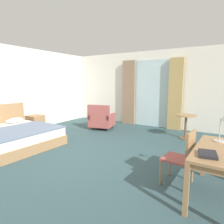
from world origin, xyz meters
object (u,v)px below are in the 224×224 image
at_px(desk_chair, 183,155).
at_px(armchair_by_window, 101,120).
at_px(writing_desk, 217,155).
at_px(desk_lamp, 223,125).
at_px(nightstand, 35,123).
at_px(closed_book, 208,154).
at_px(round_cafe_table, 186,121).
at_px(bed, 13,136).

bearing_deg(desk_chair, armchair_by_window, 143.61).
relative_size(writing_desk, armchair_by_window, 1.46).
xyz_separation_m(desk_chair, desk_lamp, (0.50, 0.24, 0.50)).
bearing_deg(armchair_by_window, desk_lamp, -29.87).
distance_m(writing_desk, armchair_by_window, 4.48).
relative_size(nightstand, writing_desk, 0.39).
bearing_deg(desk_lamp, writing_desk, -93.66).
bearing_deg(armchair_by_window, writing_desk, -33.95).
height_order(writing_desk, armchair_by_window, armchair_by_window).
bearing_deg(armchair_by_window, closed_book, -38.23).
xyz_separation_m(nightstand, round_cafe_table, (4.54, 1.66, 0.25)).
xyz_separation_m(writing_desk, desk_chair, (-0.48, 0.12, -0.14)).
distance_m(bed, armchair_by_window, 2.80).
relative_size(armchair_by_window, round_cafe_table, 1.30).
xyz_separation_m(bed, closed_book, (4.53, -0.20, 0.49)).
distance_m(nightstand, closed_book, 5.65).
height_order(writing_desk, round_cafe_table, writing_desk).
relative_size(nightstand, armchair_by_window, 0.57).
xyz_separation_m(bed, nightstand, (-0.89, 1.32, 0.00)).
relative_size(desk_chair, closed_book, 3.19).
relative_size(bed, desk_chair, 2.31).
bearing_deg(bed, round_cafe_table, 39.28).
bearing_deg(nightstand, writing_desk, -12.03).
relative_size(bed, nightstand, 3.98).
distance_m(desk_chair, round_cafe_table, 2.76).
height_order(closed_book, round_cafe_table, closed_book).
xyz_separation_m(nightstand, desk_chair, (5.03, -1.06, 0.23)).
relative_size(closed_book, round_cafe_table, 0.40).
xyz_separation_m(nightstand, writing_desk, (5.51, -1.17, 0.37)).
bearing_deg(armchair_by_window, nightstand, -143.76).
xyz_separation_m(bed, armchair_by_window, (0.92, 2.65, 0.08)).
xyz_separation_m(armchair_by_window, round_cafe_table, (2.73, 0.34, 0.17)).
distance_m(bed, nightstand, 1.59).
xyz_separation_m(nightstand, armchair_by_window, (1.80, 1.32, 0.08)).
bearing_deg(bed, desk_lamp, 6.17).
relative_size(bed, armchair_by_window, 2.27).
xyz_separation_m(desk_lamp, closed_book, (-0.12, -0.71, -0.25)).
bearing_deg(bed, nightstand, 123.85).
bearing_deg(round_cafe_table, closed_book, -74.51).
bearing_deg(armchair_by_window, round_cafe_table, 7.07).
distance_m(nightstand, round_cafe_table, 4.84).
bearing_deg(round_cafe_table, desk_lamp, -68.08).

